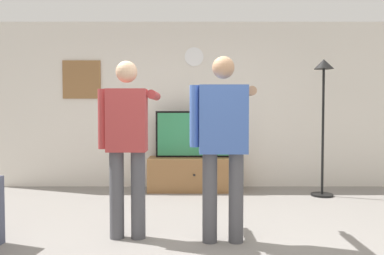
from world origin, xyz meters
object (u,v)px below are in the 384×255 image
Objects in this scene: television at (194,134)px; framed_picture at (82,80)px; wall_clock at (194,57)px; floor_lamp at (324,99)px; tv_stand at (194,174)px; person_standing_nearer_couch at (223,137)px; person_standing_nearer_lamp at (128,139)px.

framed_picture reaches higher than television.
floor_lamp is at bearing -19.88° from wall_clock.
wall_clock is 0.49× the size of framed_picture.
framed_picture is at bearing 169.55° from floor_lamp.
television is at bearing -7.72° from framed_picture.
tv_stand is at bearing -90.00° from television.
tv_stand is 2.25m from floor_lamp.
person_standing_nearer_couch is (0.26, -2.67, -1.13)m from wall_clock.
person_standing_nearer_couch is (2.09, -2.67, -0.76)m from framed_picture.
person_standing_nearer_couch is (0.92, -0.11, 0.03)m from person_standing_nearer_lamp.
person_standing_nearer_lamp is (-0.66, -2.26, 0.71)m from tv_stand.
wall_clock reaches higher than television.
person_standing_nearer_couch is (0.26, -2.38, 0.75)m from tv_stand.
television is 2.01m from floor_lamp.
floor_lamp is (1.88, -0.44, 0.55)m from television.
framed_picture is (-1.83, 0.25, 0.88)m from television.
wall_clock is 1.87m from framed_picture.
tv_stand is 2.39m from framed_picture.
person_standing_nearer_lamp is (-0.66, -2.55, -1.16)m from wall_clock.
tv_stand is 0.71× the size of floor_lamp.
floor_lamp reaches higher than person_standing_nearer_lamp.
floor_lamp reaches higher than television.
wall_clock is 2.12m from floor_lamp.
person_standing_nearer_couch is at bearing -84.42° from wall_clock.
framed_picture reaches higher than person_standing_nearer_lamp.
framed_picture is (-1.83, 0.30, 1.50)m from tv_stand.
wall_clock is at bearing 95.58° from person_standing_nearer_couch.
floor_lamp is at bearing -10.45° from framed_picture.
wall_clock reaches higher than person_standing_nearer_lamp.
wall_clock is 2.91m from person_standing_nearer_couch.
tv_stand is 0.81× the size of person_standing_nearer_couch.
person_standing_nearer_lamp is 0.93m from person_standing_nearer_couch.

